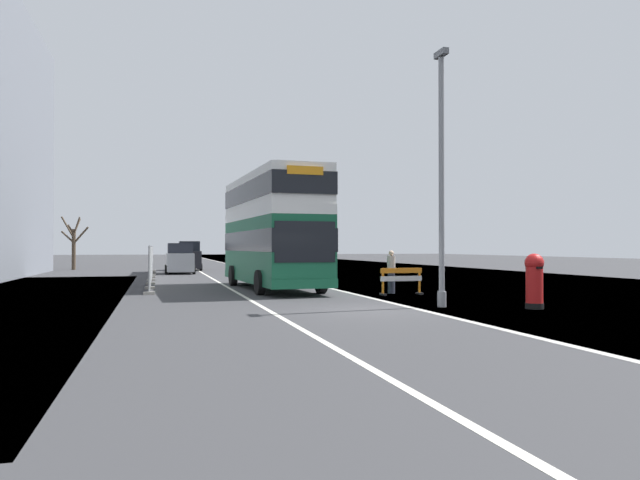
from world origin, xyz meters
name	(u,v)px	position (x,y,z in m)	size (l,w,h in m)	color
ground	(380,311)	(0.51, 0.08, -0.05)	(140.00, 280.00, 0.10)	#38383A
double_decker_bus	(272,229)	(-1.03, 9.89, 2.74)	(3.24, 10.72, 5.15)	#145638
lamppost_foreground	(442,186)	(2.68, 0.28, 3.88)	(0.29, 0.70, 8.23)	gray
red_pillar_postbox	(534,278)	(5.21, -0.99, 0.94)	(0.58, 0.58, 1.71)	black
roadworks_barrier	(401,278)	(3.33, 5.16, 0.67)	(1.79, 0.55, 1.07)	orange
construction_site_fence	(151,263)	(-6.41, 19.74, 0.94)	(0.44, 24.00, 1.97)	#A8AAAD
car_oncoming_near	(180,259)	(-4.51, 27.53, 1.03)	(2.06, 4.29, 2.18)	gray
car_receding_mid	(189,257)	(-3.55, 33.84, 1.11)	(1.96, 4.40, 2.38)	black
bare_tree_far_verge_near	(74,242)	(-12.85, 37.25, 2.31)	(2.39, 2.51, 4.51)	#4C3D2D
pedestrian_at_kerb	(391,272)	(3.24, 6.01, 0.89)	(0.34, 0.34, 1.78)	#2D3342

